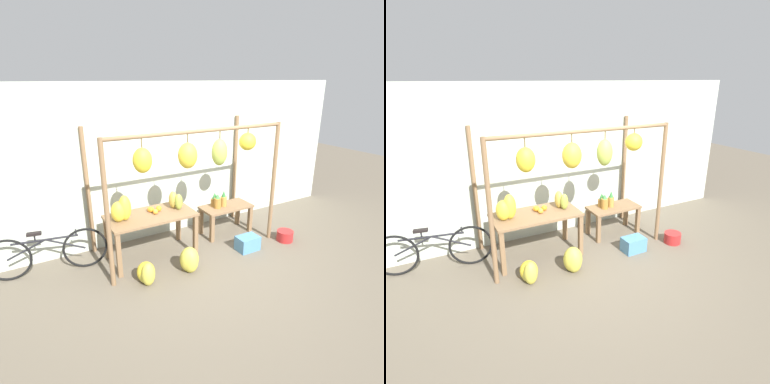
% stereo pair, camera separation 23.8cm
% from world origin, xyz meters
% --- Properties ---
extents(ground_plane, '(20.00, 20.00, 0.00)m').
position_xyz_m(ground_plane, '(0.00, 0.00, 0.00)').
color(ground_plane, '#665B4C').
extents(shop_wall_back, '(8.00, 0.08, 2.80)m').
position_xyz_m(shop_wall_back, '(0.00, 1.53, 1.40)').
color(shop_wall_back, '#B7C1B2').
rests_on(shop_wall_back, ground_plane).
extents(stall_awning, '(3.05, 1.29, 2.15)m').
position_xyz_m(stall_awning, '(-0.03, 0.47, 1.62)').
color(stall_awning, brown).
rests_on(stall_awning, ground_plane).
extents(display_table_main, '(1.42, 0.73, 0.77)m').
position_xyz_m(display_table_main, '(-0.68, 0.77, 0.65)').
color(display_table_main, brown).
rests_on(display_table_main, ground_plane).
extents(display_table_side, '(0.98, 0.49, 0.56)m').
position_xyz_m(display_table_side, '(0.90, 0.89, 0.44)').
color(display_table_side, brown).
rests_on(display_table_side, ground_plane).
extents(banana_pile_on_table, '(0.38, 0.27, 0.41)m').
position_xyz_m(banana_pile_on_table, '(-1.15, 0.77, 0.95)').
color(banana_pile_on_table, gold).
rests_on(banana_pile_on_table, display_table_main).
extents(orange_pile, '(0.23, 0.22, 0.09)m').
position_xyz_m(orange_pile, '(-0.60, 0.83, 0.81)').
color(orange_pile, orange).
rests_on(orange_pile, display_table_main).
extents(pineapple_cluster, '(0.28, 0.24, 0.31)m').
position_xyz_m(pineapple_cluster, '(0.73, 0.93, 0.67)').
color(pineapple_cluster, olive).
rests_on(pineapple_cluster, display_table_side).
extents(banana_pile_ground_left, '(0.35, 0.39, 0.36)m').
position_xyz_m(banana_pile_ground_left, '(-1.05, 0.13, 0.16)').
color(banana_pile_ground_left, yellow).
rests_on(banana_pile_ground_left, ground_plane).
extents(banana_pile_ground_right, '(0.35, 0.35, 0.41)m').
position_xyz_m(banana_pile_ground_right, '(-0.35, 0.06, 0.20)').
color(banana_pile_ground_right, gold).
rests_on(banana_pile_ground_right, ground_plane).
extents(fruit_crate_white, '(0.38, 0.27, 0.25)m').
position_xyz_m(fruit_crate_white, '(0.85, 0.15, 0.13)').
color(fruit_crate_white, '#4C84B2').
rests_on(fruit_crate_white, ground_plane).
extents(blue_bucket, '(0.30, 0.30, 0.19)m').
position_xyz_m(blue_bucket, '(1.67, 0.07, 0.10)').
color(blue_bucket, '#AD2323').
rests_on(blue_bucket, ground_plane).
extents(parked_bicycle, '(1.74, 0.34, 0.72)m').
position_xyz_m(parked_bicycle, '(-2.25, 1.09, 0.35)').
color(parked_bicycle, black).
rests_on(parked_bicycle, ground_plane).
extents(papaya_pile, '(0.21, 0.26, 0.30)m').
position_xyz_m(papaya_pile, '(-0.22, 0.80, 0.91)').
color(papaya_pile, '#93A33D').
rests_on(papaya_pile, display_table_main).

